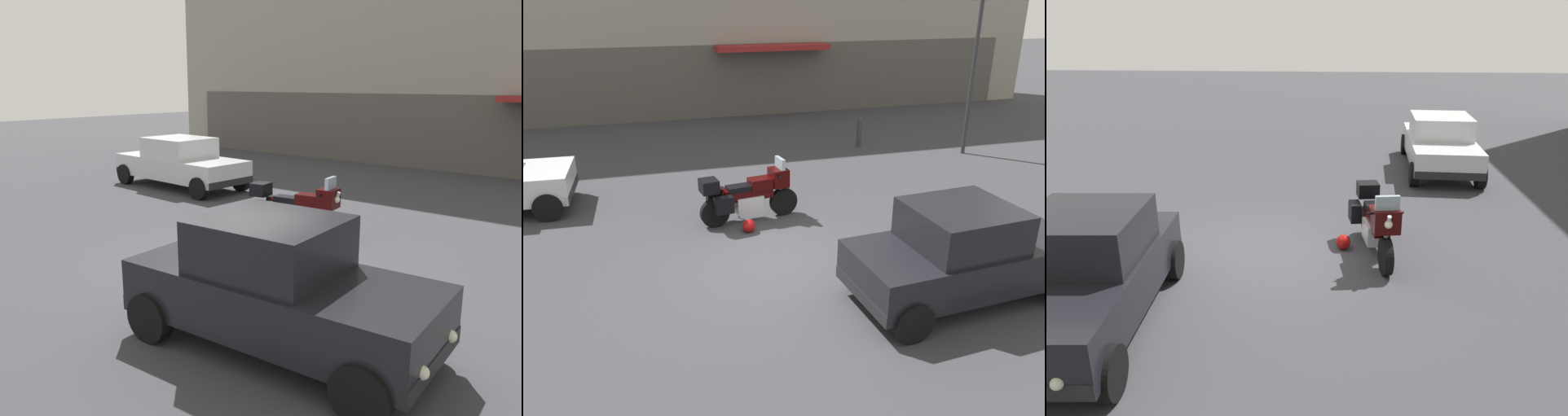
{
  "view_description": "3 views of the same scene",
  "coord_description": "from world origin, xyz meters",
  "views": [
    {
      "loc": [
        6.12,
        -6.64,
        3.2
      ],
      "look_at": [
        -0.07,
        0.8,
        0.89
      ],
      "focal_mm": 36.24,
      "sensor_mm": 36.0,
      "label": 1
    },
    {
      "loc": [
        -2.46,
        -8.5,
        4.78
      ],
      "look_at": [
        0.24,
        0.81,
        0.77
      ],
      "focal_mm": 36.58,
      "sensor_mm": 36.0,
      "label": 2
    },
    {
      "loc": [
        8.4,
        1.48,
        3.94
      ],
      "look_at": [
        -0.34,
        0.86,
        0.8
      ],
      "focal_mm": 34.94,
      "sensor_mm": 36.0,
      "label": 3
    }
  ],
  "objects": [
    {
      "name": "car_hatchback_near",
      "position": [
        2.48,
        -1.93,
        0.81
      ],
      "size": [
        3.96,
        2.03,
        1.64
      ],
      "rotation": [
        0.0,
        0.0,
        0.07
      ],
      "color": "black",
      "rests_on": "ground"
    },
    {
      "name": "helmet",
      "position": [
        -0.33,
        1.54,
        0.14
      ],
      "size": [
        0.28,
        0.28,
        0.28
      ],
      "primitive_type": "sphere",
      "color": "#990C0C",
      "rests_on": "ground"
    },
    {
      "name": "car_sedan_far",
      "position": [
        -6.24,
        4.28,
        0.78
      ],
      "size": [
        4.63,
        2.08,
        1.56
      ],
      "rotation": [
        0.0,
        0.0,
        3.1
      ],
      "color": "silver",
      "rests_on": "ground"
    },
    {
      "name": "ground_plane",
      "position": [
        0.0,
        0.0,
        0.0
      ],
      "size": [
        80.0,
        80.0,
        0.0
      ],
      "primitive_type": "plane",
      "color": "#38383D"
    },
    {
      "name": "motorcycle",
      "position": [
        -0.21,
        2.12,
        0.62
      ],
      "size": [
        2.26,
        0.9,
        1.36
      ],
      "rotation": [
        0.0,
        0.0,
        0.15
      ],
      "color": "black",
      "rests_on": "ground"
    }
  ]
}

